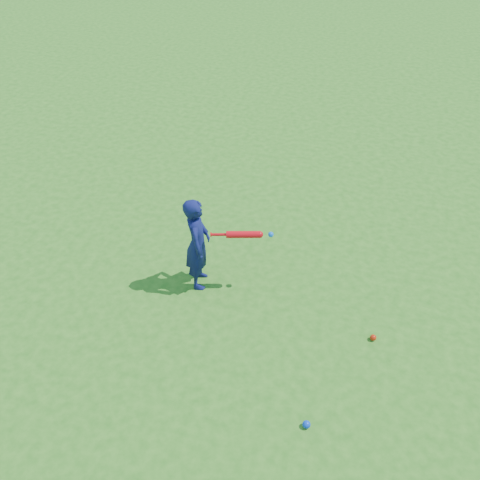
{
  "coord_description": "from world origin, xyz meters",
  "views": [
    {
      "loc": [
        2.5,
        -3.98,
        4.58
      ],
      "look_at": [
        1.13,
        0.7,
        0.67
      ],
      "focal_mm": 40.0,
      "sensor_mm": 36.0,
      "label": 1
    }
  ],
  "objects_px": {
    "child": "(198,244)",
    "ground_ball_blue": "(306,424)",
    "ground_ball_red": "(373,338)",
    "bat_swing": "(246,235)"
  },
  "relations": [
    {
      "from": "ground_ball_red",
      "to": "ground_ball_blue",
      "type": "height_order",
      "value": "ground_ball_blue"
    },
    {
      "from": "ground_ball_red",
      "to": "child",
      "type": "bearing_deg",
      "value": 170.92
    },
    {
      "from": "child",
      "to": "ground_ball_blue",
      "type": "relative_size",
      "value": 15.84
    },
    {
      "from": "ground_ball_red",
      "to": "bat_swing",
      "type": "bearing_deg",
      "value": 163.92
    },
    {
      "from": "ground_ball_red",
      "to": "ground_ball_blue",
      "type": "bearing_deg",
      "value": -111.68
    },
    {
      "from": "child",
      "to": "ground_ball_red",
      "type": "height_order",
      "value": "child"
    },
    {
      "from": "ground_ball_blue",
      "to": "bat_swing",
      "type": "relative_size",
      "value": 0.11
    },
    {
      "from": "child",
      "to": "ground_ball_red",
      "type": "distance_m",
      "value": 2.26
    },
    {
      "from": "ground_ball_blue",
      "to": "bat_swing",
      "type": "distance_m",
      "value": 2.18
    },
    {
      "from": "ground_ball_red",
      "to": "bat_swing",
      "type": "distance_m",
      "value": 1.83
    }
  ]
}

